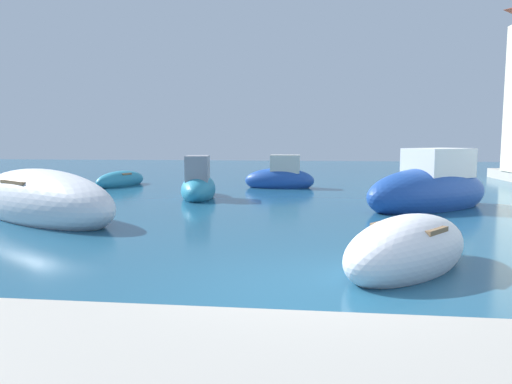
# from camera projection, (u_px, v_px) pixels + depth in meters

# --- Properties ---
(ground) EXTENTS (80.00, 80.00, 0.00)m
(ground) POSITION_uv_depth(u_px,v_px,m) (304.00, 294.00, 6.83)
(ground) COLOR #1E5170
(moored_boat_0) EXTENTS (3.07, 3.39, 1.21)m
(moored_boat_0) POSITION_uv_depth(u_px,v_px,m) (408.00, 250.00, 8.05)
(moored_boat_0) COLOR white
(moored_boat_0) RESTS_ON ground
(moored_boat_1) EXTENTS (1.86, 3.27, 0.90)m
(moored_boat_1) POSITION_uv_depth(u_px,v_px,m) (121.00, 180.00, 22.25)
(moored_boat_1) COLOR teal
(moored_boat_1) RESTS_ON ground
(moored_boat_2) EXTENTS (6.29, 4.93, 1.78)m
(moored_boat_2) POSITION_uv_depth(u_px,v_px,m) (42.00, 201.00, 13.10)
(moored_boat_2) COLOR white
(moored_boat_2) RESTS_ON ground
(moored_boat_3) EXTENTS (5.09, 4.51, 2.26)m
(moored_boat_3) POSITION_uv_depth(u_px,v_px,m) (430.00, 190.00, 15.10)
(moored_boat_3) COLOR #1E479E
(moored_boat_3) RESTS_ON ground
(moored_boat_4) EXTENTS (3.10, 1.28, 1.71)m
(moored_boat_4) POSITION_uv_depth(u_px,v_px,m) (280.00, 178.00, 21.43)
(moored_boat_4) COLOR #1E479E
(moored_boat_4) RESTS_ON ground
(moored_boat_6) EXTENTS (1.69, 3.39, 1.82)m
(moored_boat_6) POSITION_uv_depth(u_px,v_px,m) (198.00, 186.00, 17.76)
(moored_boat_6) COLOR teal
(moored_boat_6) RESTS_ON ground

